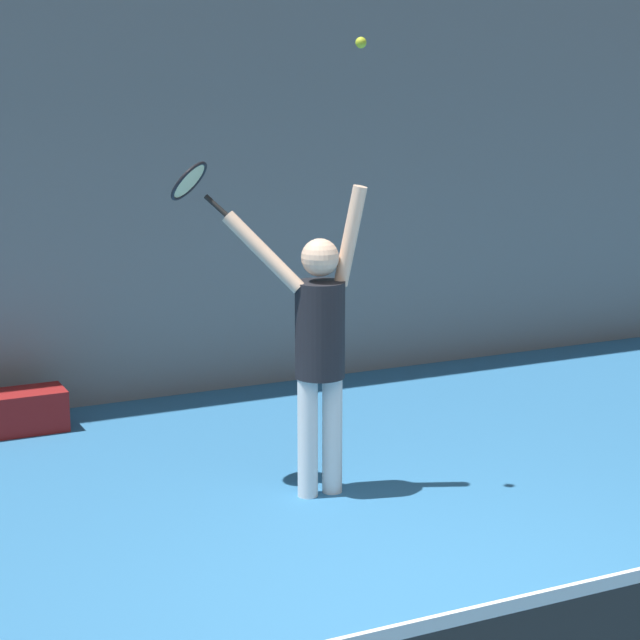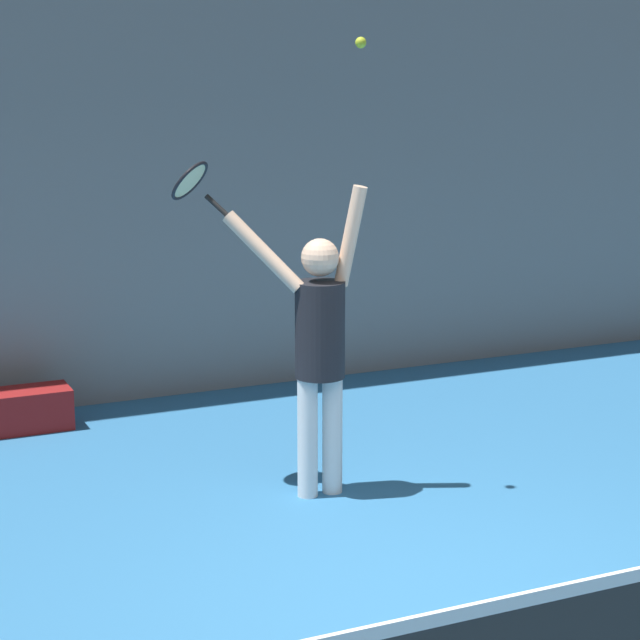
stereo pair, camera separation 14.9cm
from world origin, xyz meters
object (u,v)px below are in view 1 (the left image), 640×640
at_px(tennis_player, 319,339).
at_px(tennis_ball, 361,43).
at_px(tennis_racket, 191,183).
at_px(equipment_bag, 13,412).

bearing_deg(tennis_player, tennis_ball, -38.08).
distance_m(tennis_racket, equipment_bag, 2.65).
relative_size(tennis_racket, tennis_ball, 5.87).
height_order(tennis_racket, equipment_bag, tennis_racket).
relative_size(tennis_player, tennis_ball, 29.96).
xyz_separation_m(tennis_player, tennis_ball, (0.20, -0.16, 1.81)).
bearing_deg(tennis_ball, tennis_racket, 144.23).
bearing_deg(equipment_bag, tennis_player, -54.72).
height_order(tennis_racket, tennis_ball, tennis_ball).
bearing_deg(equipment_bag, tennis_racket, -62.91).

